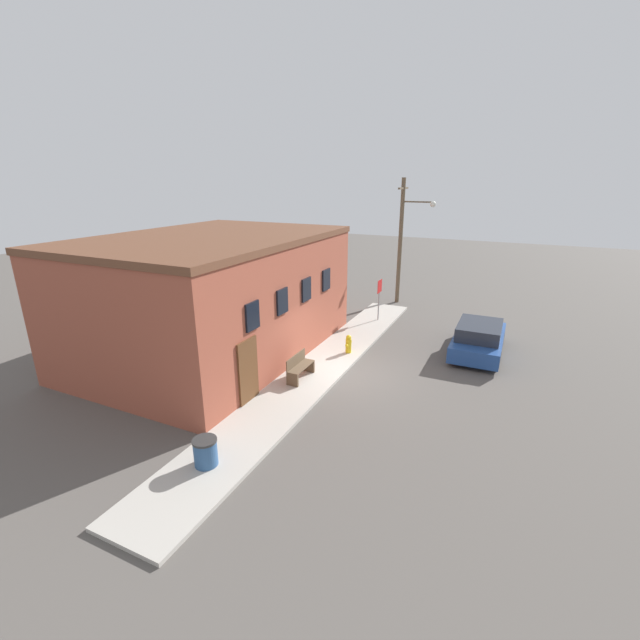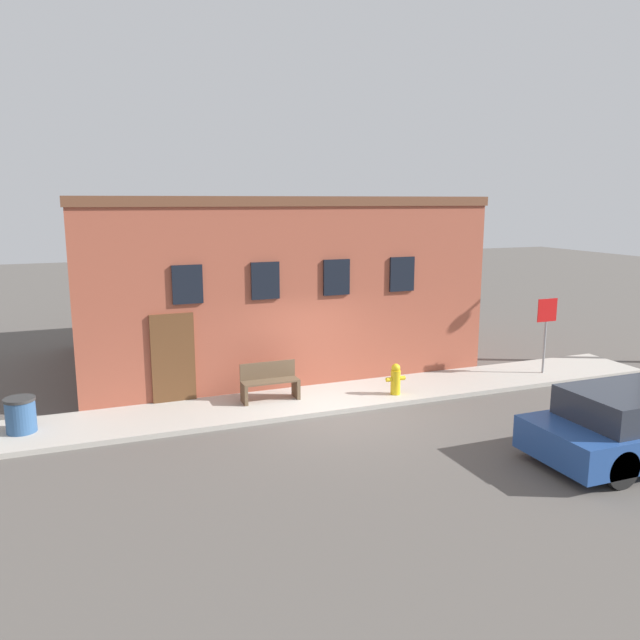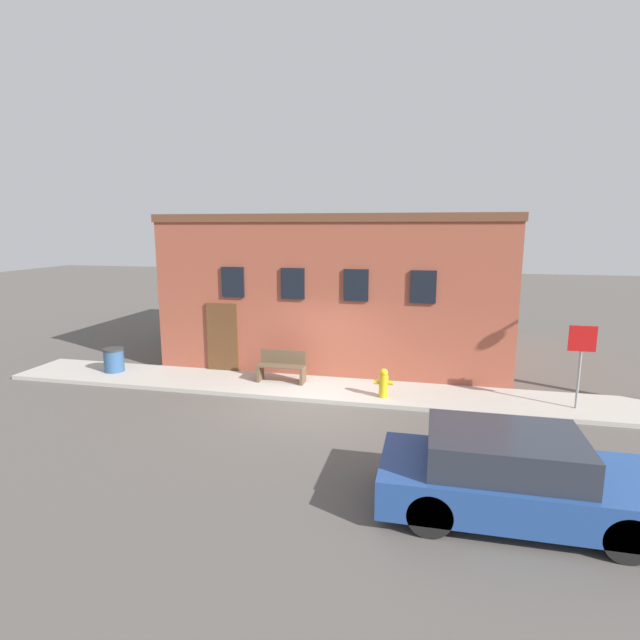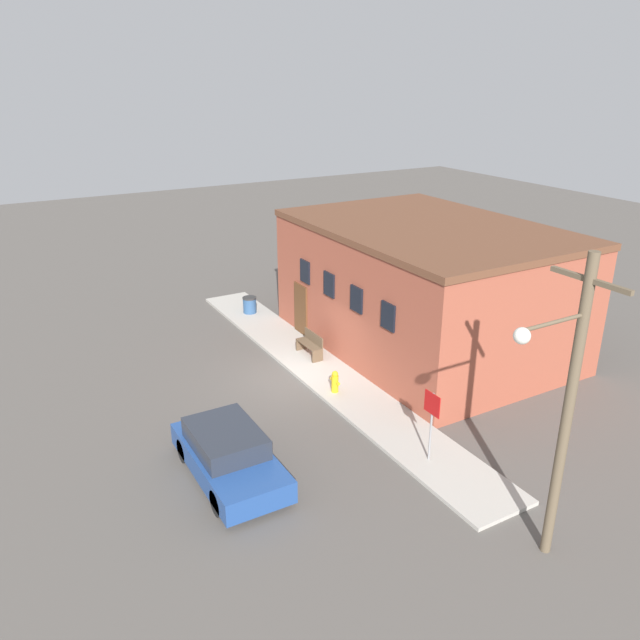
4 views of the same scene
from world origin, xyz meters
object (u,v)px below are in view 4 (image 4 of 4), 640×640
Objects in this scene: fire_hydrant at (335,381)px; bench at (310,345)px; utility_pole at (565,403)px; stop_sign at (432,414)px; parked_car at (228,454)px; trash_bin at (250,305)px.

fire_hydrant is 0.57× the size of bench.
bench is 0.19× the size of utility_pole.
stop_sign reaches higher than parked_car.
fire_hydrant is 0.18× the size of parked_car.
trash_bin is at bearing 178.58° from stop_sign.
bench is 7.74m from parked_car.
parked_car is (-6.21, -5.01, -3.19)m from utility_pole.
bench reaches higher than trash_bin.
fire_hydrant is at bearing -178.61° from utility_pole.
fire_hydrant is 0.37× the size of stop_sign.
utility_pole is 1.66× the size of parked_car.
parked_car reaches higher than bench.
utility_pole is (16.98, -0.33, 3.36)m from trash_bin.
utility_pole is at bearing 1.39° from fire_hydrant.
fire_hydrant is at bearing -13.36° from bench.
stop_sign reaches higher than bench.
trash_bin is at bearing 153.64° from parked_car.
fire_hydrant is 8.31m from trash_bin.
stop_sign is at bearing 2.72° from fire_hydrant.
utility_pole is at bearing 38.89° from parked_car.
parked_car reaches higher than trash_bin.
utility_pole is at bearing -0.16° from stop_sign.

